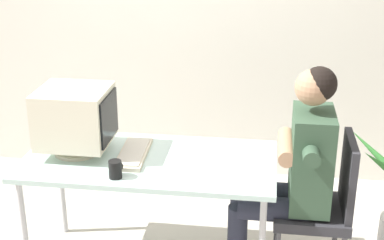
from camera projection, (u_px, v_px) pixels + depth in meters
The scene contains 6 objects.
desk at pixel (149, 167), 3.25m from camera, with size 1.44×0.71×0.72m.
crt_monitor at pixel (75, 117), 3.24m from camera, with size 0.40×0.37×0.39m.
keyboard at pixel (133, 153), 3.27m from camera, with size 0.17×0.43×0.03m.
office_chair at pixel (323, 202), 3.22m from camera, with size 0.42×0.42×0.89m.
person_seated at pixel (292, 168), 3.17m from camera, with size 0.68×0.56×1.29m.
desk_mug at pixel (115, 169), 3.00m from camera, with size 0.07×0.08×0.10m.
Camera 1 is at (0.64, -2.87, 2.11)m, focal length 53.18 mm.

